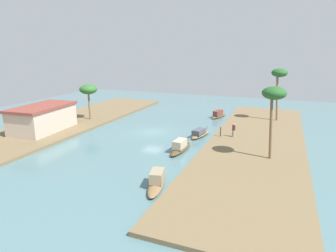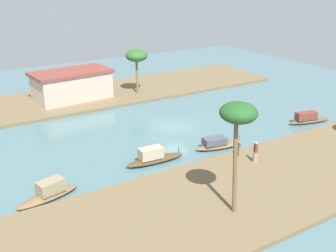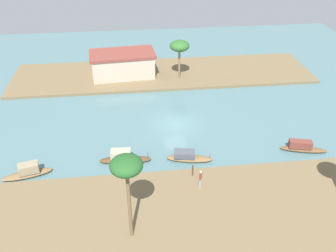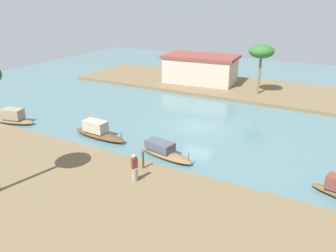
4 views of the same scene
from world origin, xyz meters
name	(u,v)px [view 2 (image 2 of 4)]	position (x,y,z in m)	size (l,w,h in m)	color
river_water	(174,126)	(0.00, 0.00, 0.00)	(69.30, 69.30, 0.00)	slate
riverbank_left	(274,180)	(0.00, -13.52, 0.17)	(42.26, 10.56, 0.34)	brown
riverbank_right	(116,93)	(0.00, 13.52, 0.17)	(42.26, 10.56, 0.34)	brown
sampan_open_hull	(154,157)	(-5.86, -6.08, 0.51)	(5.05, 1.37, 1.37)	brown
sampan_near_left_bank	(49,192)	(-14.58, -7.15, 0.49)	(4.62, 2.15, 1.33)	brown
sampan_with_tall_canopy	(308,119)	(11.96, -6.38, 0.48)	(4.72, 1.97, 1.21)	brown
sampan_downstream_large	(218,144)	(0.31, -6.54, 0.42)	(4.58, 1.92, 1.06)	brown
person_on_near_bank	(255,153)	(0.71, -10.69, 1.05)	(0.46, 0.46, 1.71)	gray
mooring_post	(238,149)	(0.31, -9.16, 0.91)	(0.14, 0.14, 1.15)	#4C3823
palm_tree_left_near	(238,116)	(-5.36, -15.14, 6.59)	(2.23, 2.23, 7.10)	brown
palm_tree_right_tall	(137,56)	(2.03, 11.57, 4.87)	(2.65, 2.65, 5.34)	#7F6647
riverside_building	(72,85)	(-5.66, 13.30, 2.03)	(9.24, 5.53, 3.34)	#C6B29E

